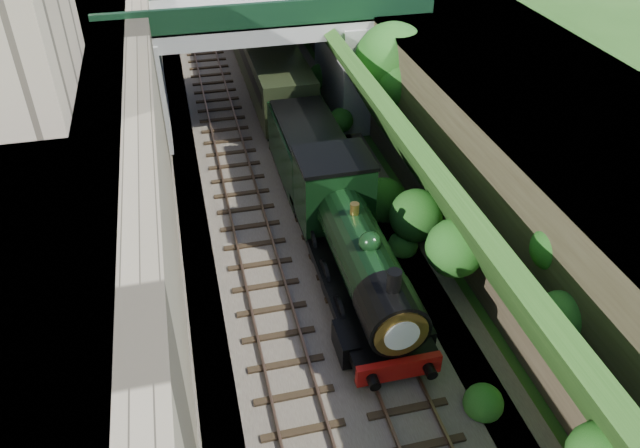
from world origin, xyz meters
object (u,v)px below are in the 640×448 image
(tree, at_px, (393,63))
(tender, at_px, (309,156))
(locomotive, at_px, (354,248))
(road_bridge, at_px, (272,48))

(tree, distance_m, tender, 6.16)
(tree, height_order, tender, tree)
(tree, height_order, locomotive, tree)
(road_bridge, xyz_separation_m, tender, (0.26, -7.45, -2.46))
(locomotive, height_order, tender, locomotive)
(tree, xyz_separation_m, locomotive, (-4.71, -9.93, -2.75))
(locomotive, relative_size, tender, 1.70)
(tree, relative_size, locomotive, 0.65)
(tree, bearing_deg, road_bridge, 135.50)
(tender, bearing_deg, locomotive, -90.00)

